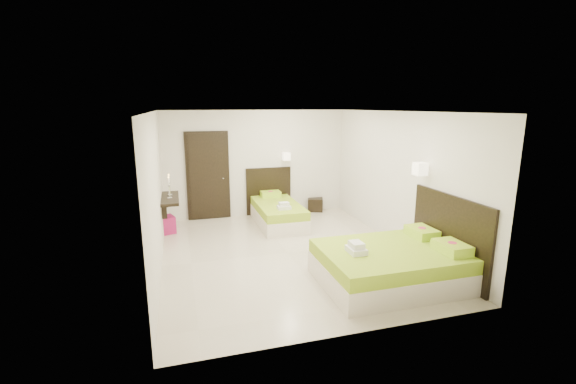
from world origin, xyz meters
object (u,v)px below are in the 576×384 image
object	(u,v)px
bed_single	(277,211)
bed_double	(395,263)
nightstand	(315,204)
ottoman	(165,225)

from	to	relation	value
bed_single	bed_double	world-z (taller)	bed_double
bed_single	nightstand	world-z (taller)	bed_single
nightstand	bed_double	bearing A→B (deg)	-74.52
bed_double	nightstand	size ratio (longest dim) A/B	5.57
bed_single	nightstand	distance (m)	1.46
ottoman	bed_single	bearing A→B (deg)	0.67
ottoman	bed_double	bearing A→B (deg)	-44.91
bed_double	nightstand	xyz separation A→B (m)	(0.25, 4.28, -0.15)
bed_double	ottoman	bearing A→B (deg)	135.09
bed_single	ottoman	bearing A→B (deg)	-179.33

